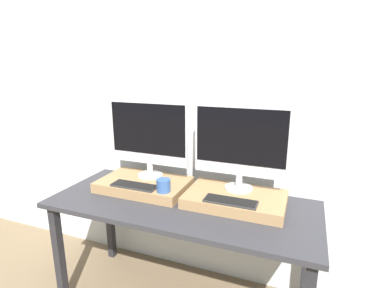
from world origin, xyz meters
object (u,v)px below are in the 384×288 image
at_px(keyboard_left, 134,186).
at_px(mug, 164,185).
at_px(keyboard_right, 230,201).
at_px(monitor_left, 149,136).
at_px(monitor_right, 240,145).

xyz_separation_m(keyboard_left, mug, (0.21, -0.00, 0.03)).
bearing_deg(keyboard_right, keyboard_left, 180.00).
xyz_separation_m(monitor_left, monitor_right, (0.62, 0.00, 0.00)).
bearing_deg(monitor_left, keyboard_left, -90.00).
xyz_separation_m(keyboard_left, keyboard_right, (0.62, 0.00, 0.00)).
xyz_separation_m(monitor_left, mug, (0.21, -0.20, -0.24)).
xyz_separation_m(keyboard_left, monitor_right, (0.62, 0.20, 0.28)).
bearing_deg(keyboard_left, keyboard_right, 0.00).
bearing_deg(mug, monitor_right, 26.34).
bearing_deg(monitor_left, monitor_right, 0.00).
bearing_deg(monitor_right, mug, -153.66).
distance_m(keyboard_left, mug, 0.21).
height_order(mug, monitor_right, monitor_right).
bearing_deg(mug, monitor_left, 135.15).
distance_m(monitor_left, keyboard_right, 0.71).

